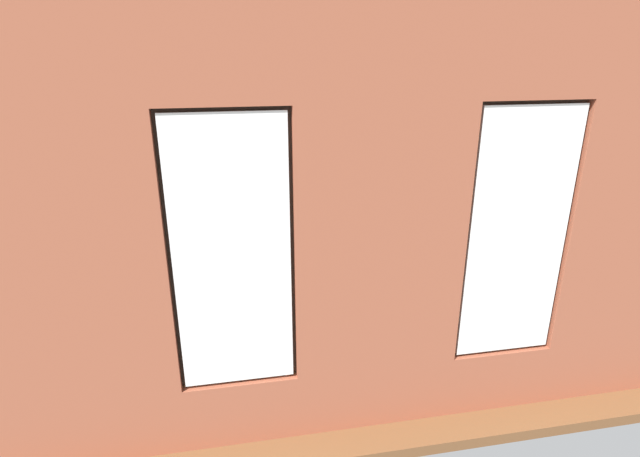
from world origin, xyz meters
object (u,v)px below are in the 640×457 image
object	(u,v)px
candle_jar	(272,260)
potted_plant_by_left_couch	(416,223)
couch_by_window	(288,350)
remote_gray	(301,257)
potted_plant_corner_far_left	(588,310)
couch_left	(480,252)
table_plant_small	(287,245)
cup_ceramic	(325,248)
potted_plant_mid_room_small	(349,233)
media_console	(115,269)
tv_flatscreen	(108,222)
coffee_table	(301,262)
potted_plant_foreground_right	(146,200)
potted_plant_corner_near_left	(440,199)
potted_plant_between_couches	(428,318)
potted_plant_near_tv	(147,290)

from	to	relation	value
candle_jar	potted_plant_by_left_couch	distance (m)	2.87
couch_by_window	remote_gray	size ratio (longest dim) A/B	11.03
candle_jar	potted_plant_corner_far_left	world-z (taller)	potted_plant_corner_far_left
couch_left	candle_jar	size ratio (longest dim) A/B	17.84
table_plant_small	potted_plant_corner_far_left	bearing A→B (deg)	143.92
cup_ceramic	potted_plant_mid_room_small	world-z (taller)	cup_ceramic
media_console	tv_flatscreen	distance (m)	0.65
couch_by_window	table_plant_small	distance (m)	1.96
coffee_table	couch_left	bearing A→B (deg)	-179.89
coffee_table	media_console	size ratio (longest dim) A/B	1.03
couch_by_window	couch_left	xyz separation A→B (m)	(-2.88, -1.84, 0.00)
candle_jar	tv_flatscreen	size ratio (longest dim) A/B	0.09
couch_left	table_plant_small	bearing A→B (deg)	-93.61
couch_left	coffee_table	world-z (taller)	couch_left
remote_gray	potted_plant_mid_room_small	size ratio (longest dim) A/B	0.34
couch_left	media_console	bearing A→B (deg)	-97.67
potted_plant_by_left_couch	potted_plant_mid_room_small	distance (m)	1.26
couch_by_window	tv_flatscreen	xyz separation A→B (m)	(1.96, -2.36, 0.58)
couch_by_window	table_plant_small	size ratio (longest dim) A/B	6.91
cup_ceramic	tv_flatscreen	world-z (taller)	tv_flatscreen
table_plant_small	potted_plant_foreground_right	xyz separation A→B (m)	(1.92, -1.61, 0.23)
couch_by_window	coffee_table	world-z (taller)	couch_by_window
remote_gray	potted_plant_mid_room_small	bearing A→B (deg)	-64.98
candle_jar	potted_plant_corner_near_left	size ratio (longest dim) A/B	0.09
potted_plant_foreground_right	couch_left	bearing A→B (deg)	159.46
candle_jar	cup_ceramic	bearing A→B (deg)	-160.52
couch_left	potted_plant_by_left_couch	distance (m)	1.40
tv_flatscreen	candle_jar	bearing A→B (deg)	162.16
candle_jar	table_plant_small	xyz separation A→B (m)	(-0.22, -0.21, 0.09)
couch_left	cup_ceramic	bearing A→B (deg)	-95.10
potted_plant_mid_room_small	potted_plant_between_couches	bearing A→B (deg)	92.28
potted_plant_near_tv	media_console	bearing A→B (deg)	-62.46
couch_left	tv_flatscreen	bearing A→B (deg)	-97.71
candle_jar	tv_flatscreen	xyz separation A→B (m)	(1.99, -0.64, 0.41)
remote_gray	potted_plant_between_couches	distance (m)	2.04
potted_plant_between_couches	potted_plant_mid_room_small	xyz separation A→B (m)	(0.11, -2.78, -0.14)
remote_gray	potted_plant_foreground_right	bearing A→B (deg)	26.85
coffee_table	table_plant_small	xyz separation A→B (m)	(0.16, -0.10, 0.20)
potted_plant_foreground_right	potted_plant_between_couches	bearing A→B (deg)	131.21
table_plant_small	potted_plant_corner_far_left	distance (m)	3.45
potted_plant_near_tv	potted_plant_mid_room_small	xyz separation A→B (m)	(-2.69, -1.53, -0.09)
potted_plant_corner_near_left	candle_jar	bearing A→B (deg)	31.94
remote_gray	media_console	xyz separation A→B (m)	(2.36, -0.52, -0.20)
candle_jar	table_plant_small	bearing A→B (deg)	-135.48
potted_plant_corner_near_left	potted_plant_near_tv	bearing A→B (deg)	27.30
potted_plant_foreground_right	potted_plant_mid_room_small	xyz separation A→B (m)	(-2.95, 0.71, -0.47)
remote_gray	potted_plant_corner_far_left	distance (m)	3.27
couch_by_window	couch_left	bearing A→B (deg)	-147.44
potted_plant_corner_far_left	potted_plant_corner_near_left	bearing A→B (deg)	-90.16
potted_plant_foreground_right	potted_plant_mid_room_small	distance (m)	3.07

